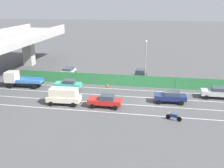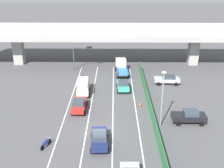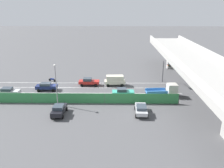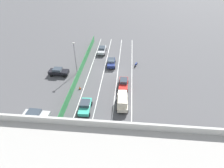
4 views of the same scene
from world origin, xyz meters
name	(u,v)px [view 2 (image 2 of 4)]	position (x,y,z in m)	size (l,w,h in m)	color
ground_plane	(99,136)	(0.00, 0.00, 0.00)	(300.00, 300.00, 0.00)	#4C4C4F
lane_line_left_edge	(64,120)	(-4.86, 3.88, 0.00)	(0.14, 43.75, 0.01)	silver
lane_line_mid_left	(88,120)	(-1.62, 3.88, 0.00)	(0.14, 43.75, 0.01)	silver
lane_line_mid_right	(113,120)	(1.62, 3.88, 0.00)	(0.14, 43.75, 0.01)	silver
lane_line_right_edge	(137,120)	(4.86, 3.88, 0.00)	(0.14, 43.75, 0.01)	silver
elevated_overpass	(106,35)	(0.00, 27.75, 6.15)	(56.89, 9.14, 7.82)	#A09E99
green_fence	(152,114)	(6.72, 3.88, 0.95)	(0.10, 39.85, 1.89)	#338447
car_van_cream	(83,86)	(-3.15, 12.27, 1.27)	(2.22, 4.60, 2.27)	beige
car_sedan_navy	(99,138)	(0.14, -1.91, 0.91)	(2.17, 4.43, 1.62)	navy
car_taxi_teal	(123,85)	(3.24, 13.82, 0.89)	(2.16, 4.27, 1.62)	teal
car_sedan_red	(79,105)	(-3.12, 6.52, 0.91)	(1.97, 4.44, 1.70)	red
flatbed_truck_blue	(121,66)	(3.11, 22.35, 1.28)	(2.53, 6.06, 2.49)	black
motorcycle	(46,143)	(-5.81, -2.25, 0.46)	(0.89, 1.85, 0.93)	black
parked_sedan_dark	(189,116)	(11.45, 3.29, 0.93)	(4.36, 2.05, 1.69)	black
parked_wagon_silver	(167,79)	(10.96, 16.59, 0.88)	(4.41, 2.14, 1.53)	#B2B5B7
traffic_light	(80,53)	(-4.77, 23.51, 3.51)	(3.59, 0.91, 4.87)	#47474C
street_lamp	(162,95)	(7.59, 2.15, 4.49)	(0.60, 0.36, 7.43)	gray
traffic_cone	(140,104)	(5.61, 7.98, 0.33)	(0.47, 0.47, 0.71)	orange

